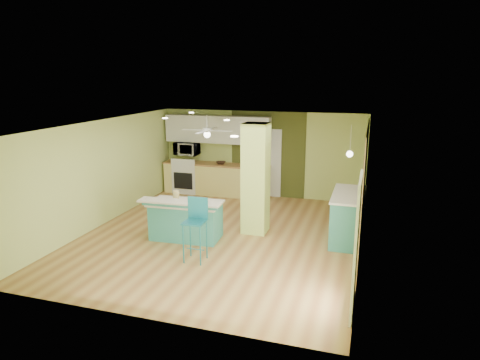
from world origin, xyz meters
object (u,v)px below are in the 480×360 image
bar_stool (196,219)px  canister (176,195)px  fruit_bowl (221,163)px  side_counter (348,217)px  peninsula (186,219)px

bar_stool → canister: bar_stool is taller
fruit_bowl → bar_stool: bearing=-76.1°
side_counter → canister: size_ratio=8.74×
side_counter → fruit_bowl: 4.66m
bar_stool → side_counter: size_ratio=0.76×
peninsula → bar_stool: (0.66, -0.94, 0.39)m
bar_stool → fruit_bowl: bar_stool is taller
fruit_bowl → canister: same height
bar_stool → canister: size_ratio=6.64×
peninsula → fruit_bowl: (-0.46, 3.57, 0.54)m
fruit_bowl → side_counter: bearing=-33.8°
side_counter → peninsula: bearing=-163.8°
side_counter → canister: 3.80m
peninsula → fruit_bowl: size_ratio=6.19×
bar_stool → peninsula: bearing=124.1°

